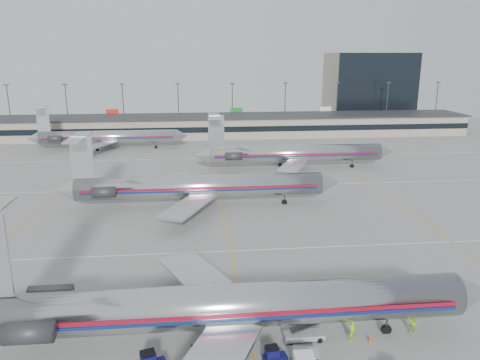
{
  "coord_description": "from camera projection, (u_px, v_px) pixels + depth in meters",
  "views": [
    {
      "loc": [
        -4.49,
        -45.68,
        24.58
      ],
      "look_at": [
        3.06,
        28.25,
        4.5
      ],
      "focal_mm": 35.0,
      "sensor_mm": 36.0,
      "label": 1
    }
  ],
  "objects": [
    {
      "name": "jet_back_row",
      "position": [
        105.0,
        137.0,
        123.78
      ],
      "size": [
        41.95,
        25.81,
        11.47
      ],
      "color": "#BCBCC1",
      "rests_on": "ground"
    },
    {
      "name": "ramp_worker_far",
      "position": [
        414.0,
        324.0,
        42.43
      ],
      "size": [
        0.93,
        0.76,
        1.8
      ],
      "primitive_type": "imported",
      "rotation": [
        0.0,
        0.0,
        -0.1
      ],
      "color": "#A8CC13",
      "rests_on": "ground"
    },
    {
      "name": "belt_loader",
      "position": [
        305.0,
        334.0,
        41.38
      ],
      "size": [
        4.24,
        1.38,
        2.24
      ],
      "rotation": [
        0.0,
        0.0,
        0.02
      ],
      "color": "gray",
      "rests_on": "ground"
    },
    {
      "name": "cart_inner",
      "position": [
        306.0,
        358.0,
        38.05
      ],
      "size": [
        2.47,
        1.99,
        1.23
      ],
      "rotation": [
        0.0,
        0.0,
        -0.26
      ],
      "color": "#0B0C3D",
      "rests_on": "ground"
    },
    {
      "name": "apron_markings",
      "position": [
        231.0,
        251.0,
        60.32
      ],
      "size": [
        160.0,
        0.15,
        0.02
      ],
      "primitive_type": "cube",
      "color": "silver",
      "rests_on": "ground"
    },
    {
      "name": "distant_building",
      "position": [
        368.0,
        87.0,
        176.46
      ],
      "size": [
        30.0,
        20.0,
        25.0
      ],
      "primitive_type": "cube",
      "color": "tan",
      "rests_on": "ground"
    },
    {
      "name": "ramp_worker_near",
      "position": [
        352.0,
        330.0,
        41.3
      ],
      "size": [
        0.86,
        0.83,
        1.98
      ],
      "primitive_type": "imported",
      "rotation": [
        0.0,
        0.0,
        0.69
      ],
      "color": "#8CC812",
      "rests_on": "ground"
    },
    {
      "name": "tug_center",
      "position": [
        274.0,
        356.0,
        38.21
      ],
      "size": [
        2.09,
        1.29,
        1.59
      ],
      "rotation": [
        0.0,
        0.0,
        0.17
      ],
      "color": "#0B0C3D",
      "rests_on": "ground"
    },
    {
      "name": "light_mast_row",
      "position": [
        205.0,
        103.0,
        156.04
      ],
      "size": [
        163.6,
        0.4,
        15.28
      ],
      "color": "#38383D",
      "rests_on": "ground"
    },
    {
      "name": "jet_foreground",
      "position": [
        216.0,
        306.0,
        40.11
      ],
      "size": [
        48.39,
        28.49,
        12.66
      ],
      "color": "#BCBCC1",
      "rests_on": "ground"
    },
    {
      "name": "cone_right",
      "position": [
        371.0,
        339.0,
        41.22
      ],
      "size": [
        0.55,
        0.55,
        0.57
      ],
      "primitive_type": "cone",
      "rotation": [
        0.0,
        0.0,
        0.39
      ],
      "color": "#FC4008",
      "rests_on": "ground"
    },
    {
      "name": "terminal",
      "position": [
        207.0,
        126.0,
        143.99
      ],
      "size": [
        162.0,
        17.0,
        6.25
      ],
      "color": "gray",
      "rests_on": "ground"
    },
    {
      "name": "jet_third_row",
      "position": [
        291.0,
        153.0,
        102.31
      ],
      "size": [
        44.54,
        27.4,
        12.18
      ],
      "color": "#BCBCC1",
      "rests_on": "ground"
    },
    {
      "name": "jet_second_row",
      "position": [
        195.0,
        186.0,
        76.73
      ],
      "size": [
        47.0,
        27.68,
        12.3
      ],
      "color": "#BCBCC1",
      "rests_on": "ground"
    },
    {
      "name": "ground",
      "position": [
        238.0,
        288.0,
        50.72
      ],
      "size": [
        260.0,
        260.0,
        0.0
      ],
      "primitive_type": "plane",
      "color": "gray",
      "rests_on": "ground"
    }
  ]
}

